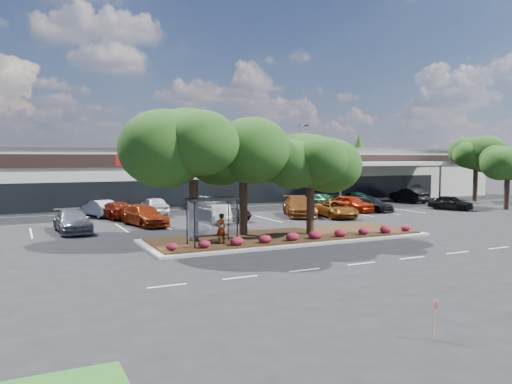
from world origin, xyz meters
name	(u,v)px	position (x,y,z in m)	size (l,w,h in m)	color
ground	(352,246)	(0.00, 0.00, 0.00)	(160.00, 160.00, 0.00)	black
retail_store	(179,174)	(0.06, 33.91, 3.15)	(80.40, 25.20, 6.25)	beige
landscape_island	(287,237)	(-2.00, 4.00, 0.12)	(18.00, 6.00, 0.26)	#A1A19C
lane_markings	(267,224)	(-0.14, 10.42, 0.01)	(33.12, 20.06, 0.01)	silver
shrub_row	(305,235)	(-2.00, 1.90, 0.51)	(17.00, 0.80, 0.50)	maroon
bus_shelter	(211,208)	(-7.50, 2.95, 2.31)	(2.75, 1.55, 2.59)	black
island_tree_west	(193,173)	(-8.00, 4.50, 4.21)	(7.20, 7.20, 7.89)	#163B0E
island_tree_mid	(243,177)	(-4.50, 5.20, 3.92)	(6.60, 6.60, 7.32)	#163B0E
island_tree_east	(311,183)	(-0.50, 3.70, 3.51)	(5.80, 5.80, 6.50)	#163B0E
tree_east_near	(507,176)	(26.00, 10.00, 3.25)	(5.60, 5.60, 6.51)	#163B0E
tree_east_far	(476,169)	(31.00, 18.00, 3.81)	(6.40, 6.40, 7.62)	#163B0E
conifer_north_east	(358,161)	(34.00, 44.00, 4.50)	(3.96, 3.96, 9.00)	#163B0E
person_waiting	(221,229)	(-6.99, 2.75, 1.12)	(0.63, 0.41, 1.71)	#594C47
light_pole	(300,167)	(13.22, 28.00, 4.01)	(1.43, 0.50, 9.11)	#A1A19C
survey_stake	(435,315)	(-6.82, -13.00, 0.70)	(0.07, 0.14, 1.10)	#9D7852
car_0	(72,221)	(-13.92, 12.72, 0.75)	(2.10, 5.17, 1.50)	#5C5E63
car_1	(145,216)	(-8.69, 13.93, 0.74)	(2.08, 5.11, 1.48)	maroon
car_2	(221,214)	(-2.86, 13.13, 0.69)	(1.46, 4.20, 1.38)	silver
car_3	(223,212)	(-2.28, 14.08, 0.71)	(2.36, 5.12, 1.42)	black
car_4	(299,207)	(4.80, 13.99, 0.85)	(2.38, 5.85, 1.70)	brown
car_5	(336,209)	(7.14, 11.88, 0.71)	(2.36, 5.11, 1.42)	brown
car_6	(351,204)	(10.95, 14.88, 0.79)	(1.86, 4.63, 1.58)	#9A1A04
car_7	(372,204)	(13.01, 14.42, 0.66)	(1.85, 4.56, 1.32)	black
car_8	(451,203)	(20.85, 12.18, 0.71)	(1.67, 4.16, 1.42)	black
car_9	(100,208)	(-10.87, 21.33, 0.72)	(1.53, 4.37, 1.44)	silver
car_10	(115,210)	(-9.96, 19.19, 0.71)	(2.00, 4.92, 1.43)	#6B1406
car_11	(154,206)	(-6.33, 20.57, 0.80)	(1.90, 4.71, 1.61)	silver
car_12	(202,202)	(-1.14, 22.41, 0.75)	(1.77, 4.39, 1.50)	silver
car_14	(316,200)	(10.20, 19.70, 0.73)	(2.04, 5.02, 1.46)	#194E2B
car_15	(357,200)	(14.28, 18.35, 0.69)	(2.28, 4.93, 1.37)	navy
car_16	(352,198)	(15.57, 20.98, 0.73)	(1.73, 4.30, 1.46)	#175319
car_17	(409,195)	(22.86, 20.05, 0.82)	(1.74, 5.00, 1.65)	black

